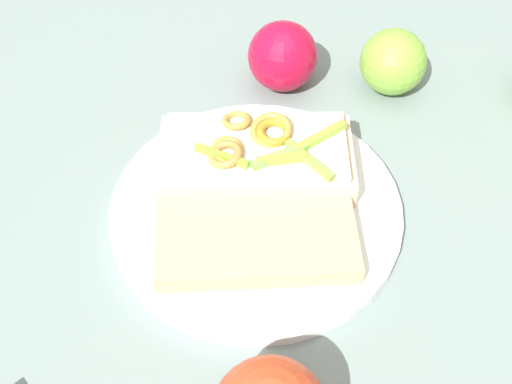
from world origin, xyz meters
TOP-DOWN VIEW (x-y plane):
  - ground_plane at (0.00, 0.00)m, footprint 2.00×2.00m
  - plate at (0.00, 0.00)m, footprint 0.26×0.26m
  - sandwich at (0.04, -0.02)m, footprint 0.15×0.20m
  - bread_slice_side at (-0.04, 0.02)m, footprint 0.14×0.19m
  - apple_0 at (0.15, -0.10)m, footprint 0.10×0.10m
  - apple_2 at (0.10, -0.20)m, footprint 0.10×0.10m

SIDE VIEW (x-z plane):
  - ground_plane at x=0.00m, z-range 0.00..0.00m
  - plate at x=0.00m, z-range 0.00..0.01m
  - bread_slice_side at x=-0.04m, z-range 0.01..0.03m
  - sandwich at x=0.04m, z-range 0.01..0.06m
  - apple_2 at x=0.10m, z-range 0.00..0.07m
  - apple_0 at x=0.15m, z-range 0.00..0.07m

